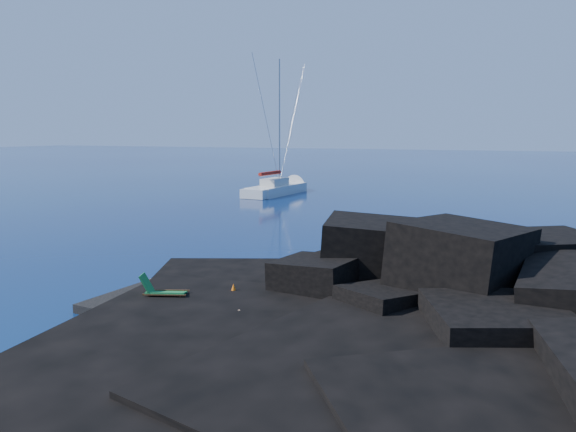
# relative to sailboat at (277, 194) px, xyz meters

# --- Properties ---
(ground) EXTENTS (400.00, 400.00, 0.00)m
(ground) POSITION_rel_sailboat_xyz_m (9.44, -38.50, 0.00)
(ground) COLOR #030C37
(ground) RESTS_ON ground
(headland) EXTENTS (24.00, 24.00, 3.60)m
(headland) POSITION_rel_sailboat_xyz_m (22.44, -35.50, 0.00)
(headland) COLOR black
(headland) RESTS_ON ground
(beach) EXTENTS (9.08, 6.86, 0.70)m
(beach) POSITION_rel_sailboat_xyz_m (13.94, -38.00, 0.00)
(beach) COLOR black
(beach) RESTS_ON ground
(surf_foam) EXTENTS (10.00, 8.00, 0.06)m
(surf_foam) POSITION_rel_sailboat_xyz_m (14.44, -33.50, 0.00)
(surf_foam) COLOR white
(surf_foam) RESTS_ON ground
(sailboat) EXTENTS (4.11, 14.22, 14.70)m
(sailboat) POSITION_rel_sailboat_xyz_m (0.00, 0.00, 0.00)
(sailboat) COLOR silver
(sailboat) RESTS_ON ground
(deck_chair) EXTENTS (1.88, 1.29, 1.18)m
(deck_chair) POSITION_rel_sailboat_xyz_m (12.52, -38.88, 0.94)
(deck_chair) COLOR #197335
(deck_chair) RESTS_ON beach
(towel) EXTENTS (1.79, 1.05, 0.04)m
(towel) POSITION_rel_sailboat_xyz_m (15.50, -39.53, 0.37)
(towel) COLOR silver
(towel) RESTS_ON beach
(sunbather) EXTENTS (1.66, 0.71, 0.25)m
(sunbather) POSITION_rel_sailboat_xyz_m (15.50, -39.53, 0.52)
(sunbather) COLOR tan
(sunbather) RESTS_ON towel
(marker_cone) EXTENTS (0.44, 0.44, 0.55)m
(marker_cone) POSITION_rel_sailboat_xyz_m (14.60, -37.32, 0.63)
(marker_cone) COLOR orange
(marker_cone) RESTS_ON beach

